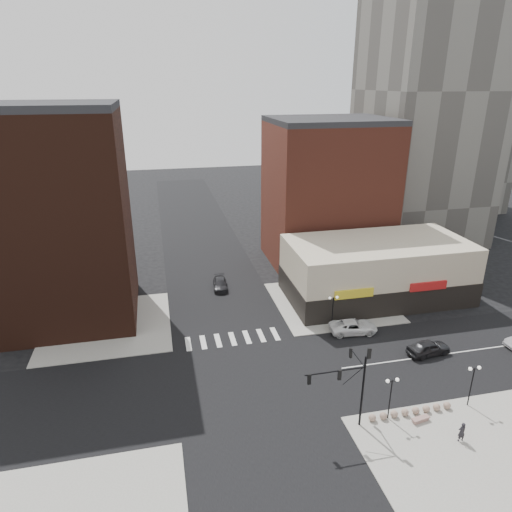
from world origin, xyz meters
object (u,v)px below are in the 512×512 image
object	(u,v)px
dark_sedan_east	(428,348)
stone_bench	(420,419)
street_lamp_ne	(333,304)
traffic_signal	(351,377)
dark_sedan_north	(220,284)
street_lamp_se_b	(473,376)
white_suv	(353,327)
pedestrian	(462,432)
street_lamp_se_a	(391,388)

from	to	relation	value
dark_sedan_east	stone_bench	size ratio (longest dim) A/B	2.76
street_lamp_ne	dark_sedan_east	size ratio (longest dim) A/B	0.86
traffic_signal	dark_sedan_north	distance (m)	31.04
traffic_signal	dark_sedan_east	size ratio (longest dim) A/B	1.61
dark_sedan_east	street_lamp_se_b	bearing A→B (deg)	165.43
street_lamp_se_b	dark_sedan_north	distance (m)	35.47
traffic_signal	stone_bench	world-z (taller)	traffic_signal
white_suv	pedestrian	world-z (taller)	pedestrian
stone_bench	dark_sedan_north	bearing A→B (deg)	102.84
dark_sedan_east	white_suv	bearing A→B (deg)	38.76
street_lamp_se_a	street_lamp_ne	size ratio (longest dim) A/B	1.00
traffic_signal	street_lamp_se_a	xyz separation A→B (m)	(3.76, -0.17, -1.67)
street_lamp_se_a	stone_bench	bearing A→B (deg)	-21.12
pedestrian	stone_bench	world-z (taller)	pedestrian
street_lamp_ne	white_suv	xyz separation A→B (m)	(2.12, -1.50, -2.51)
pedestrian	stone_bench	distance (m)	3.48
dark_sedan_east	pedestrian	distance (m)	13.09
street_lamp_se_b	dark_sedan_east	distance (m)	8.88
dark_sedan_east	dark_sedan_north	bearing A→B (deg)	35.78
dark_sedan_north	traffic_signal	bearing A→B (deg)	-72.50
traffic_signal	street_lamp_se_a	bearing A→B (deg)	-2.57
street_lamp_se_a	dark_sedan_east	bearing A→B (deg)	42.51
traffic_signal	stone_bench	distance (m)	7.95
traffic_signal	street_lamp_se_b	size ratio (longest dim) A/B	1.87
white_suv	stone_bench	bearing A→B (deg)	-176.05
dark_sedan_east	street_lamp_se_a	bearing A→B (deg)	126.11
white_suv	dark_sedan_east	distance (m)	8.59
white_suv	dark_sedan_east	size ratio (longest dim) A/B	1.17
pedestrian	white_suv	bearing A→B (deg)	-86.20
white_suv	stone_bench	size ratio (longest dim) A/B	3.22
street_lamp_se_b	pedestrian	world-z (taller)	street_lamp_se_b
street_lamp_se_a	white_suv	world-z (taller)	street_lamp_se_a
street_lamp_ne	dark_sedan_north	size ratio (longest dim) A/B	0.88
street_lamp_se_b	dark_sedan_north	bearing A→B (deg)	121.48
street_lamp_ne	dark_sedan_north	distance (m)	18.42
dark_sedan_north	stone_bench	xyz separation A→B (m)	(13.06, -31.17, -0.36)
pedestrian	traffic_signal	bearing A→B (deg)	-26.10
street_lamp_se_b	stone_bench	bearing A→B (deg)	-169.53
street_lamp_se_b	street_lamp_ne	world-z (taller)	same
pedestrian	street_lamp_ne	bearing A→B (deg)	-80.50
dark_sedan_north	stone_bench	world-z (taller)	dark_sedan_north
street_lamp_se_a	stone_bench	xyz separation A→B (m)	(2.59, -1.00, -2.96)
traffic_signal	street_lamp_ne	size ratio (longest dim) A/B	1.87
street_lamp_ne	white_suv	bearing A→B (deg)	-35.26
street_lamp_se_b	dark_sedan_east	world-z (taller)	street_lamp_se_b
street_lamp_se_b	street_lamp_ne	bearing A→B (deg)	113.63
street_lamp_se_a	dark_sedan_north	bearing A→B (deg)	109.14
street_lamp_se_a	pedestrian	xyz separation A→B (m)	(4.55, -3.79, -2.26)
street_lamp_se_a	dark_sedan_east	size ratio (longest dim) A/B	0.86
street_lamp_ne	dark_sedan_east	xyz separation A→B (m)	(8.21, -7.56, -2.47)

